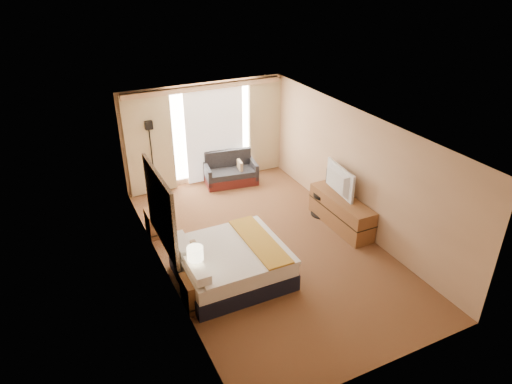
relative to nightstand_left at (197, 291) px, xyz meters
name	(u,v)px	position (x,y,z in m)	size (l,w,h in m)	color
floor	(266,246)	(1.87, 1.05, -0.28)	(4.20, 7.00, 0.02)	#532417
ceiling	(268,126)	(1.87, 1.05, 2.33)	(4.20, 7.00, 0.02)	white
wall_back	(205,133)	(1.87, 4.55, 1.02)	(4.20, 0.02, 2.60)	tan
wall_front	(388,299)	(1.87, -2.45, 1.02)	(4.20, 0.02, 2.60)	tan
wall_left	(161,214)	(-0.23, 1.05, 1.02)	(0.02, 7.00, 2.60)	tan
wall_right	(355,170)	(3.97, 1.05, 1.02)	(0.02, 7.00, 2.60)	tan
headboard	(160,209)	(-0.19, 1.25, 1.01)	(0.06, 1.85, 1.50)	black
nightstand_left	(197,291)	(0.00, 0.00, 0.00)	(0.45, 0.52, 0.55)	brown
nightstand_right	(158,222)	(0.00, 2.50, 0.00)	(0.45, 0.52, 0.55)	brown
media_dresser	(341,212)	(3.70, 1.05, 0.07)	(0.50, 1.80, 0.70)	brown
window	(214,132)	(2.12, 4.52, 1.04)	(2.30, 0.02, 2.30)	white
curtains	(206,131)	(1.87, 4.44, 1.13)	(4.12, 0.19, 2.56)	beige
bed	(231,263)	(0.81, 0.40, 0.06)	(1.90, 1.74, 0.92)	black
loveseat	(231,173)	(2.37, 4.09, 0.00)	(1.42, 0.90, 0.83)	#511B17
floor_lamp	(150,143)	(0.43, 4.35, 1.07)	(0.24, 0.24, 1.91)	black
desk_chair	(325,196)	(3.68, 1.64, 0.20)	(0.51, 0.51, 1.06)	black
lamp_left	(195,254)	(0.04, 0.06, 0.72)	(0.27, 0.27, 0.57)	black
lamp_right	(156,190)	(0.03, 2.51, 0.77)	(0.31, 0.31, 0.64)	black
tissue_box	(206,278)	(0.14, -0.13, 0.32)	(0.11, 0.11, 0.10)	#8CB3D8
telephone	(163,212)	(0.09, 2.33, 0.31)	(0.19, 0.15, 0.07)	black
television	(335,181)	(3.65, 1.28, 0.74)	(1.10, 0.14, 0.63)	black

